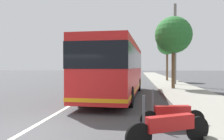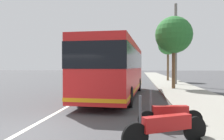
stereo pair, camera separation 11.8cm
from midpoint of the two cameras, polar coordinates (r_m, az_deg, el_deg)
name	(u,v)px [view 1 (the left image)]	position (r m, az deg, el deg)	size (l,w,h in m)	color
ground_plane	(21,134)	(7.18, -22.78, -14.88)	(220.00, 220.00, 0.00)	#424244
sidewalk_curb	(187,93)	(16.48, 18.66, -5.71)	(110.00, 3.60, 0.14)	gray
lane_divider_line	(92,93)	(16.48, -5.35, -5.90)	(110.00, 0.16, 0.01)	silver
coach_bus	(117,67)	(14.30, 1.04, 0.83)	(11.57, 3.29, 3.34)	red
motorcycle_by_tree	(170,127)	(5.66, 14.05, -13.99)	(1.20, 2.13, 1.28)	black
motorcycle_mid_row	(172,114)	(7.23, 14.80, -10.98)	(0.45, 2.02, 1.24)	black
car_side_street	(126,78)	(25.57, 3.49, -2.03)	(4.12, 1.91, 1.38)	silver
car_oncoming	(118,72)	(55.85, 1.40, -0.43)	(4.08, 1.96, 1.44)	#2D7238
car_ahead_same_lane	(129,75)	(33.55, 4.37, -1.29)	(4.37, 1.98, 1.43)	silver
roadside_tree_mid_block	(173,35)	(19.24, 15.38, 8.65)	(3.06, 3.06, 6.12)	brown
roadside_tree_far_block	(167,45)	(30.10, 13.93, 6.30)	(2.64, 2.64, 6.18)	brown
utility_pole	(175,45)	(24.04, 15.80, 6.32)	(0.29, 0.29, 8.49)	slate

